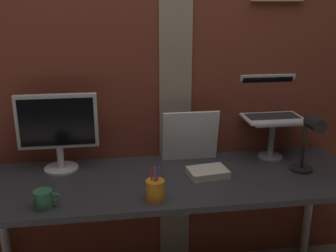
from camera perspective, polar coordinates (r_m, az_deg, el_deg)
name	(u,v)px	position (r m, az deg, el deg)	size (l,w,h in m)	color
brick_wall_back	(139,73)	(2.26, -4.20, 7.55)	(3.13, 0.16, 2.41)	brown
desk	(171,191)	(2.09, 0.40, -9.26)	(1.98, 0.63, 0.72)	#333338
monitor	(58,126)	(2.15, -15.54, 0.00)	(0.42, 0.18, 0.42)	silver
laptop_stand	(272,132)	(2.34, 14.69, -0.82)	(0.28, 0.22, 0.23)	gray
laptop	(269,104)	(2.37, 14.25, 3.01)	(0.33, 0.30, 0.23)	white
whiteboard_panel	(190,136)	(2.23, 3.21, -1.46)	(0.31, 0.02, 0.29)	white
desk_lamp	(310,138)	(2.15, 19.63, -1.67)	(0.12, 0.20, 0.33)	black
pen_cup	(155,190)	(1.83, -1.85, -9.11)	(0.09, 0.09, 0.17)	orange
coffee_mug	(44,199)	(1.86, -17.38, -9.97)	(0.12, 0.08, 0.08)	#33724C
paper_clutter_stack	(208,172)	(2.09, 5.71, -6.64)	(0.20, 0.14, 0.04)	silver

